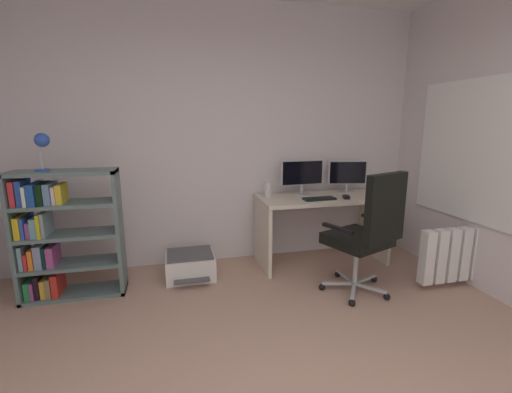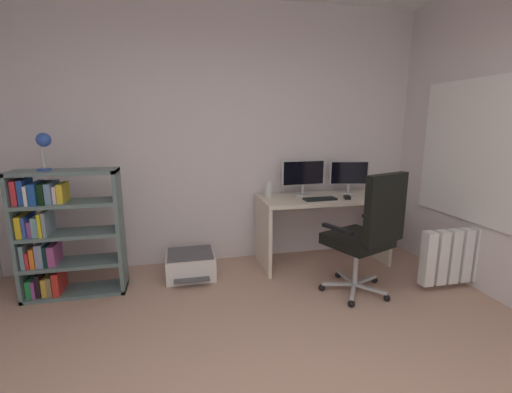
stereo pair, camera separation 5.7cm
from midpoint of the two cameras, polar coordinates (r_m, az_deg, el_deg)
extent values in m
cube|color=silver|center=(3.83, -6.72, 9.78)|extent=(4.48, 0.10, 2.77)
cube|color=white|center=(3.73, 33.16, 6.15)|extent=(0.01, 1.49, 1.23)
cube|color=white|center=(3.72, 33.09, 6.15)|extent=(0.02, 1.57, 1.31)
cube|color=beige|center=(3.83, 10.42, -0.26)|extent=(1.38, 0.64, 0.04)
cube|color=beige|center=(3.71, 0.62, -6.45)|extent=(0.04, 0.62, 0.71)
cube|color=beige|center=(4.24, 18.58, -4.74)|extent=(0.04, 0.62, 0.71)
cylinder|color=#B2B5B7|center=(3.90, 7.07, 0.43)|extent=(0.18, 0.18, 0.01)
cylinder|color=#B2B5B7|center=(3.89, 7.09, 1.31)|extent=(0.03, 0.03, 0.11)
cube|color=#B7BABC|center=(3.86, 7.16, 3.93)|extent=(0.50, 0.06, 0.28)
cube|color=black|center=(3.84, 7.29, 3.89)|extent=(0.47, 0.03, 0.25)
cylinder|color=#B2B5B7|center=(4.13, 14.28, 0.79)|extent=(0.18, 0.18, 0.01)
cylinder|color=#B2B5B7|center=(4.12, 14.31, 1.53)|extent=(0.03, 0.03, 0.10)
cube|color=#B7BABC|center=(4.09, 14.44, 3.87)|extent=(0.44, 0.12, 0.27)
cube|color=black|center=(4.07, 14.52, 3.83)|extent=(0.41, 0.09, 0.25)
cube|color=black|center=(3.66, 9.95, -0.37)|extent=(0.35, 0.15, 0.02)
cube|color=black|center=(3.77, 14.22, -0.07)|extent=(0.09, 0.11, 0.03)
cylinder|color=silver|center=(3.71, 1.50, 1.18)|extent=(0.07, 0.07, 0.17)
cube|color=#B7BABC|center=(3.54, 17.02, -12.92)|extent=(0.29, 0.14, 0.02)
sphere|color=black|center=(3.67, 18.47, -12.80)|extent=(0.06, 0.06, 0.06)
cube|color=#B7BABC|center=(3.55, 14.11, -12.70)|extent=(0.05, 0.30, 0.02)
sphere|color=black|center=(3.68, 12.85, -12.38)|extent=(0.06, 0.06, 0.06)
cube|color=#B7BABC|center=(3.40, 12.91, -13.77)|extent=(0.30, 0.11, 0.02)
sphere|color=black|center=(3.39, 10.31, -14.48)|extent=(0.06, 0.06, 0.06)
cube|color=#B7BABC|center=(3.30, 15.25, -14.74)|extent=(0.19, 0.27, 0.02)
sphere|color=black|center=(3.18, 15.01, -16.57)|extent=(0.06, 0.06, 0.06)
cube|color=#B7BABC|center=(3.39, 17.85, -14.15)|extent=(0.21, 0.25, 0.02)
sphere|color=black|center=(3.37, 20.30, -15.25)|extent=(0.06, 0.06, 0.06)
cylinder|color=#B7BABC|center=(3.36, 15.61, -10.69)|extent=(0.04, 0.04, 0.38)
cube|color=black|center=(3.27, 15.85, -6.79)|extent=(0.63, 0.62, 0.10)
cube|color=black|center=(3.03, 20.07, -1.86)|extent=(0.45, 0.23, 0.58)
cube|color=black|center=(3.03, 12.78, -5.16)|extent=(0.16, 0.32, 0.03)
cube|color=black|center=(3.44, 18.84, -3.48)|extent=(0.16, 0.32, 0.03)
cube|color=slate|center=(3.62, -35.07, -5.65)|extent=(0.03, 0.31, 1.14)
cube|color=slate|center=(3.40, -21.97, -5.32)|extent=(0.03, 0.31, 1.14)
cube|color=slate|center=(3.38, -29.66, 3.49)|extent=(0.86, 0.31, 0.03)
cube|color=slate|center=(3.68, -27.84, -13.80)|extent=(0.86, 0.31, 0.03)
cube|color=slate|center=(3.57, -28.27, -9.77)|extent=(0.79, 0.31, 0.03)
cube|color=slate|center=(3.49, -28.72, -5.53)|extent=(0.79, 0.31, 0.03)
cube|color=slate|center=(3.42, -29.19, -1.09)|extent=(0.79, 0.31, 0.03)
cube|color=#278C43|center=(3.75, -33.42, -12.33)|extent=(0.05, 0.24, 0.16)
cube|color=#8E3F89|center=(3.74, -32.83, -12.37)|extent=(0.02, 0.26, 0.16)
cube|color=black|center=(3.71, -32.36, -12.06)|extent=(0.04, 0.23, 0.21)
cube|color=gold|center=(3.72, -31.64, -12.33)|extent=(0.04, 0.24, 0.16)
cube|color=olive|center=(3.70, -30.97, -12.24)|extent=(0.04, 0.26, 0.18)
cube|color=red|center=(3.67, -30.18, -12.04)|extent=(0.05, 0.27, 0.21)
cube|color=#6E939C|center=(3.64, -34.18, -8.02)|extent=(0.03, 0.24, 0.21)
cube|color=red|center=(3.65, -33.53, -8.47)|extent=(0.02, 0.26, 0.14)
cube|color=orange|center=(3.63, -33.00, -8.25)|extent=(0.04, 0.26, 0.17)
cube|color=#7887A3|center=(3.61, -32.20, -8.01)|extent=(0.06, 0.25, 0.20)
cube|color=black|center=(3.60, -31.47, -8.08)|extent=(0.02, 0.27, 0.19)
cube|color=#9E4681|center=(3.58, -30.82, -8.20)|extent=(0.06, 0.23, 0.18)
cube|color=gold|center=(3.58, -34.51, -3.96)|extent=(0.05, 0.27, 0.18)
cube|color=#304DB1|center=(3.57, -33.87, -3.98)|extent=(0.02, 0.28, 0.18)
cube|color=#984E8A|center=(3.56, -33.29, -4.31)|extent=(0.04, 0.24, 0.13)
cube|color=#6596A5|center=(3.52, -32.69, -4.08)|extent=(0.05, 0.25, 0.17)
cube|color=gold|center=(3.51, -32.06, -3.80)|extent=(0.02, 0.28, 0.20)
cube|color=gray|center=(3.50, -31.59, -3.72)|extent=(0.03, 0.26, 0.21)
cube|color=red|center=(3.51, -35.16, 0.53)|extent=(0.04, 0.22, 0.21)
cube|color=#264AA4|center=(3.50, -34.34, 0.63)|extent=(0.04, 0.24, 0.21)
cube|color=silver|center=(3.48, -33.70, 0.26)|extent=(0.03, 0.27, 0.16)
cube|color=#1D499B|center=(3.46, -32.95, 0.43)|extent=(0.05, 0.28, 0.18)
cube|color=black|center=(3.46, -32.00, 0.49)|extent=(0.05, 0.26, 0.18)
cube|color=#6083A8|center=(3.44, -31.12, 0.54)|extent=(0.05, 0.27, 0.17)
cube|color=silver|center=(3.43, -30.44, 0.34)|extent=(0.03, 0.23, 0.15)
cube|color=gold|center=(3.42, -29.80, 0.51)|extent=(0.05, 0.22, 0.16)
cylinder|color=#2A4EAE|center=(3.42, -32.16, 3.71)|extent=(0.11, 0.11, 0.02)
cylinder|color=silver|center=(3.41, -32.37, 5.56)|extent=(0.01, 0.01, 0.21)
sphere|color=#2A4EAE|center=(3.39, -32.24, 7.90)|extent=(0.12, 0.12, 0.12)
cube|color=white|center=(3.63, -11.23, -11.17)|extent=(0.48, 0.40, 0.24)
cube|color=#4C4C51|center=(3.58, -11.32, -9.26)|extent=(0.44, 0.37, 0.02)
cube|color=#4C4C51|center=(3.43, -10.99, -13.44)|extent=(0.34, 0.10, 0.01)
cube|color=white|center=(3.59, 25.94, -9.05)|extent=(0.10, 0.10, 0.51)
cube|color=white|center=(3.67, 27.55, -8.73)|extent=(0.10, 0.10, 0.51)
cube|color=white|center=(3.76, 29.08, -8.43)|extent=(0.10, 0.10, 0.51)
cube|color=white|center=(3.85, 30.54, -8.14)|extent=(0.10, 0.10, 0.51)
cube|color=white|center=(3.94, 31.93, -7.85)|extent=(0.10, 0.10, 0.51)
cube|color=white|center=(4.03, 33.26, -7.57)|extent=(0.10, 0.10, 0.51)
cube|color=white|center=(4.13, 34.52, -7.30)|extent=(0.10, 0.10, 0.51)
camera|label=1|loc=(0.03, -90.50, -0.11)|focal=24.26mm
camera|label=2|loc=(0.03, 89.50, 0.11)|focal=24.26mm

